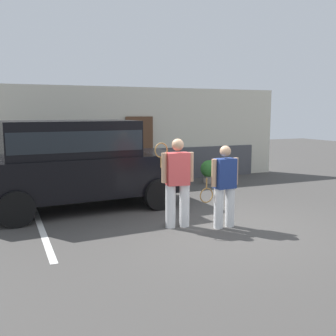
# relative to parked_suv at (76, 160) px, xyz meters

# --- Properties ---
(ground_plane) EXTENTS (40.00, 40.00, 0.00)m
(ground_plane) POSITION_rel_parked_suv_xyz_m (2.25, -2.61, -1.15)
(ground_plane) COLOR #423F3D
(parking_stripe_0) EXTENTS (0.12, 4.40, 0.01)m
(parking_stripe_0) POSITION_rel_parked_suv_xyz_m (-0.95, -1.11, -1.14)
(parking_stripe_0) COLOR silver
(parking_stripe_0) RESTS_ON ground_plane
(house_frontage) EXTENTS (10.81, 0.40, 3.02)m
(house_frontage) POSITION_rel_parked_suv_xyz_m (2.25, 3.02, 0.27)
(house_frontage) COLOR beige
(house_frontage) RESTS_ON ground_plane
(parked_suv) EXTENTS (4.71, 2.40, 2.05)m
(parked_suv) POSITION_rel_parked_suv_xyz_m (0.00, 0.00, 0.00)
(parked_suv) COLOR black
(parked_suv) RESTS_ON ground_plane
(tennis_player_man) EXTENTS (0.77, 0.32, 1.74)m
(tennis_player_man) POSITION_rel_parked_suv_xyz_m (1.53, -2.28, -0.24)
(tennis_player_man) COLOR white
(tennis_player_man) RESTS_ON ground_plane
(tennis_player_woman) EXTENTS (0.86, 0.27, 1.61)m
(tennis_player_woman) POSITION_rel_parked_suv_xyz_m (2.36, -2.65, -0.31)
(tennis_player_woman) COLOR white
(tennis_player_woman) RESTS_ON ground_plane
(potted_plant_by_porch) EXTENTS (0.55, 0.55, 0.73)m
(potted_plant_by_porch) POSITION_rel_parked_suv_xyz_m (4.48, 1.77, -0.74)
(potted_plant_by_porch) COLOR gray
(potted_plant_by_porch) RESTS_ON ground_plane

